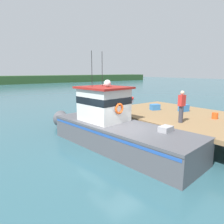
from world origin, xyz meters
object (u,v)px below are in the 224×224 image
object	(u,v)px
main_fishing_boat	(112,126)
moored_boat_near_channel	(105,90)
crate_single_far	(155,107)
bait_bucket	(215,116)
mooring_buoy_inshore	(105,98)
deckhand_by_the_boat	(182,106)
crate_stack_mid_dock	(184,108)
mooring_buoy_outer	(132,98)

from	to	relation	value
main_fishing_boat	moored_boat_near_channel	distance (m)	27.26
main_fishing_boat	crate_single_far	bearing A→B (deg)	13.81
main_fishing_boat	bait_bucket	xyz separation A→B (m)	(5.08, -2.68, 0.36)
mooring_buoy_inshore	deckhand_by_the_boat	bearing A→B (deg)	-112.41
crate_stack_mid_dock	moored_boat_near_channel	distance (m)	24.94
moored_boat_near_channel	mooring_buoy_inshore	xyz separation A→B (m)	(-5.52, -8.05, -0.28)
crate_single_far	moored_boat_near_channel	distance (m)	24.08
bait_bucket	deckhand_by_the_boat	bearing A→B (deg)	164.40
main_fishing_boat	mooring_buoy_outer	distance (m)	17.53
crate_stack_mid_dock	bait_bucket	size ratio (longest dim) A/B	1.76
crate_stack_mid_dock	bait_bucket	world-z (taller)	crate_stack_mid_dock
crate_stack_mid_dock	bait_bucket	xyz separation A→B (m)	(-0.49, -2.31, -0.05)
crate_single_far	mooring_buoy_outer	bearing A→B (deg)	53.96
bait_bucket	moored_boat_near_channel	xyz separation A→B (m)	(10.13, 25.29, -0.87)
crate_single_far	main_fishing_boat	bearing A→B (deg)	-166.19
crate_single_far	deckhand_by_the_boat	world-z (taller)	deckhand_by_the_boat
deckhand_by_the_boat	moored_boat_near_channel	distance (m)	27.64
main_fishing_boat	mooring_buoy_outer	size ratio (longest dim) A/B	24.28
crate_single_far	deckhand_by_the_boat	size ratio (longest dim) A/B	0.37
bait_bucket	crate_stack_mid_dock	bearing A→B (deg)	78.06
crate_single_far	crate_stack_mid_dock	bearing A→B (deg)	-52.35
main_fishing_boat	mooring_buoy_inshore	bearing A→B (deg)	56.36
mooring_buoy_outer	crate_single_far	bearing A→B (deg)	-126.04
crate_single_far	moored_boat_near_channel	bearing A→B (deg)	63.43
main_fishing_boat	deckhand_by_the_boat	xyz separation A→B (m)	(2.84, -2.05, 1.05)
deckhand_by_the_boat	moored_boat_near_channel	xyz separation A→B (m)	(12.37, 24.67, -1.55)
crate_stack_mid_dock	deckhand_by_the_boat	size ratio (longest dim) A/B	0.37
crate_single_far	mooring_buoy_inshore	distance (m)	14.51
crate_stack_mid_dock	moored_boat_near_channel	bearing A→B (deg)	67.25
crate_stack_mid_dock	mooring_buoy_outer	world-z (taller)	crate_stack_mid_dock
main_fishing_boat	bait_bucket	size ratio (longest dim) A/B	29.26
bait_bucket	deckhand_by_the_boat	size ratio (longest dim) A/B	0.21
deckhand_by_the_boat	moored_boat_near_channel	bearing A→B (deg)	63.37
bait_bucket	mooring_buoy_outer	bearing A→B (deg)	63.39
mooring_buoy_inshore	mooring_buoy_outer	world-z (taller)	mooring_buoy_inshore
main_fishing_boat	mooring_buoy_inshore	world-z (taller)	main_fishing_boat
crate_stack_mid_dock	deckhand_by_the_boat	world-z (taller)	deckhand_by_the_boat
moored_boat_near_channel	deckhand_by_the_boat	bearing A→B (deg)	-116.63
crate_single_far	moored_boat_near_channel	xyz separation A→B (m)	(10.76, 21.53, -0.89)
crate_single_far	deckhand_by_the_boat	bearing A→B (deg)	-117.04
main_fishing_boat	moored_boat_near_channel	xyz separation A→B (m)	(15.21, 22.62, -0.50)
main_fishing_boat	crate_stack_mid_dock	xyz separation A→B (m)	(5.57, -0.37, 0.41)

